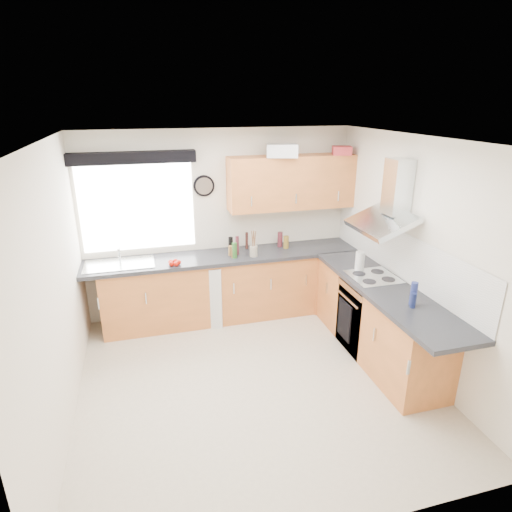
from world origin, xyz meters
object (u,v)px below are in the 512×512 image
object	(u,v)px
upper_cabinets	(291,182)
washing_machine	(203,291)
extractor_hood	(389,204)
oven	(369,315)

from	to	relation	value
upper_cabinets	washing_machine	bearing A→B (deg)	-175.22
extractor_hood	washing_machine	world-z (taller)	extractor_hood
upper_cabinets	oven	bearing A→B (deg)	-67.46
oven	upper_cabinets	bearing A→B (deg)	112.54
oven	extractor_hood	xyz separation A→B (m)	(0.10, -0.00, 1.34)
washing_machine	extractor_hood	bearing A→B (deg)	-15.03
extractor_hood	upper_cabinets	size ratio (longest dim) A/B	0.46
oven	upper_cabinets	distance (m)	1.99
oven	upper_cabinets	world-z (taller)	upper_cabinets
oven	extractor_hood	distance (m)	1.35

